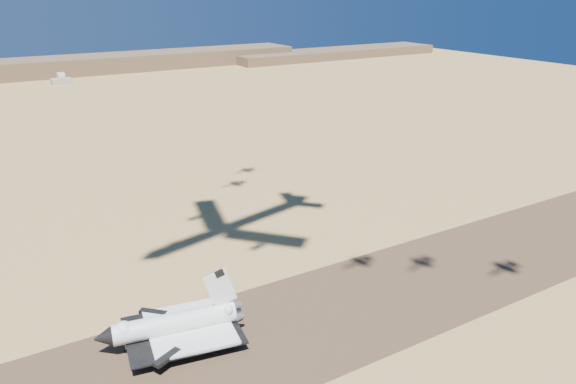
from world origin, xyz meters
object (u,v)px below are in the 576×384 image
shuttle (174,325)px  crew_a (212,345)px  crew_b (212,345)px  crew_c (213,350)px

shuttle → crew_a: size_ratio=23.97×
shuttle → crew_b: shuttle is taller
shuttle → crew_a: 11.67m
crew_b → crew_c: 2.32m
crew_a → crew_b: bearing=77.6°
crew_a → crew_c: crew_c is taller
crew_b → crew_c: bearing=120.8°
shuttle → crew_b: (7.46, -7.71, -4.47)m
crew_b → crew_c: (-0.71, -2.20, 0.06)m
crew_c → crew_a: bearing=-80.7°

